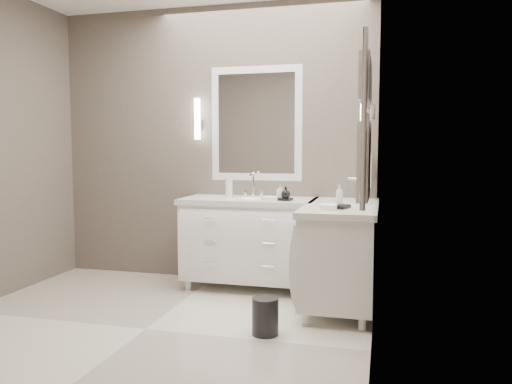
% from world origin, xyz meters
% --- Properties ---
extents(floor, '(3.20, 3.00, 0.01)m').
position_xyz_m(floor, '(0.00, 0.00, -0.01)').
color(floor, white).
rests_on(floor, ground).
extents(wall_back, '(3.20, 0.01, 2.70)m').
position_xyz_m(wall_back, '(0.00, 1.50, 1.35)').
color(wall_back, '#554C44').
rests_on(wall_back, floor).
extents(wall_right, '(0.01, 3.00, 2.70)m').
position_xyz_m(wall_right, '(1.60, 0.00, 1.35)').
color(wall_right, '#554C44').
rests_on(wall_right, floor).
extents(vanity_back, '(1.24, 0.59, 0.97)m').
position_xyz_m(vanity_back, '(0.45, 1.23, 0.49)').
color(vanity_back, white).
rests_on(vanity_back, floor).
extents(vanity_right, '(0.59, 1.24, 0.97)m').
position_xyz_m(vanity_right, '(1.33, 0.90, 0.49)').
color(vanity_right, white).
rests_on(vanity_right, floor).
extents(mirror_back, '(0.90, 0.02, 1.10)m').
position_xyz_m(mirror_back, '(0.45, 1.49, 1.55)').
color(mirror_back, white).
rests_on(mirror_back, wall_back).
extents(mirror_right, '(0.02, 0.90, 1.10)m').
position_xyz_m(mirror_right, '(1.59, 0.80, 1.55)').
color(mirror_right, white).
rests_on(mirror_right, wall_right).
extents(sconce_back, '(0.06, 0.06, 0.40)m').
position_xyz_m(sconce_back, '(-0.13, 1.43, 1.59)').
color(sconce_back, white).
rests_on(sconce_back, wall_back).
extents(sconce_right, '(0.06, 0.06, 0.40)m').
position_xyz_m(sconce_right, '(1.53, 0.22, 1.59)').
color(sconce_right, white).
rests_on(sconce_right, wall_right).
extents(towel_bar_corner, '(0.03, 0.22, 0.30)m').
position_xyz_m(towel_bar_corner, '(1.54, 1.36, 1.12)').
color(towel_bar_corner, white).
rests_on(towel_bar_corner, wall_right).
extents(towel_ladder, '(0.06, 0.58, 0.90)m').
position_xyz_m(towel_ladder, '(1.55, -0.40, 1.39)').
color(towel_ladder, white).
rests_on(towel_ladder, wall_right).
extents(waste_bin, '(0.22, 0.22, 0.26)m').
position_xyz_m(waste_bin, '(0.87, 0.11, 0.13)').
color(waste_bin, black).
rests_on(waste_bin, floor).
extents(amenity_tray_back, '(0.17, 0.14, 0.02)m').
position_xyz_m(amenity_tray_back, '(0.79, 1.12, 0.86)').
color(amenity_tray_back, black).
rests_on(amenity_tray_back, vanity_back).
extents(amenity_tray_right, '(0.17, 0.20, 0.03)m').
position_xyz_m(amenity_tray_right, '(1.33, 0.65, 0.86)').
color(amenity_tray_right, black).
rests_on(amenity_tray_right, vanity_right).
extents(water_bottle, '(0.07, 0.07, 0.19)m').
position_xyz_m(water_bottle, '(0.25, 1.24, 0.95)').
color(water_bottle, silver).
rests_on(water_bottle, vanity_back).
extents(soap_bottle_a, '(0.06, 0.06, 0.12)m').
position_xyz_m(soap_bottle_a, '(0.76, 1.14, 0.93)').
color(soap_bottle_a, white).
rests_on(soap_bottle_a, amenity_tray_back).
extents(soap_bottle_b, '(0.09, 0.09, 0.10)m').
position_xyz_m(soap_bottle_b, '(0.82, 1.09, 0.92)').
color(soap_bottle_b, black).
rests_on(soap_bottle_b, amenity_tray_back).
extents(soap_bottle_c, '(0.08, 0.08, 0.15)m').
position_xyz_m(soap_bottle_c, '(1.33, 0.65, 0.95)').
color(soap_bottle_c, white).
rests_on(soap_bottle_c, amenity_tray_right).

